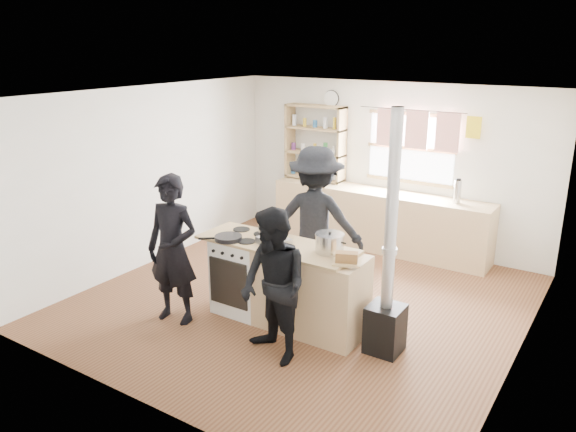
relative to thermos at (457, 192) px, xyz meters
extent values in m
cube|color=brown|center=(-1.16, -2.22, -1.07)|extent=(5.00, 5.00, 0.01)
cube|color=tan|center=(-1.16, 0.00, -0.61)|extent=(3.40, 0.55, 0.90)
cube|color=tan|center=(-2.36, 0.12, -0.13)|extent=(1.00, 0.28, 0.03)
cube|color=tan|center=(-2.36, 0.12, 0.27)|extent=(1.00, 0.28, 0.03)
cube|color=tan|center=(-2.36, 0.12, 0.67)|extent=(1.00, 0.28, 0.03)
cube|color=tan|center=(-2.36, 0.12, 1.02)|extent=(1.00, 0.28, 0.03)
cube|color=tan|center=(-2.84, 0.12, 0.44)|extent=(0.04, 0.28, 1.20)
cube|color=tan|center=(-1.88, 0.12, 0.44)|extent=(0.04, 0.28, 1.20)
cylinder|color=silver|center=(0.00, 0.00, 0.00)|extent=(0.10, 0.10, 0.33)
cube|color=white|center=(-1.61, -2.77, -0.61)|extent=(0.60, 0.60, 0.90)
cube|color=tan|center=(-0.71, -2.77, -0.61)|extent=(1.20, 0.60, 0.90)
cube|color=tan|center=(-1.16, -2.77, -0.15)|extent=(1.84, 0.64, 0.03)
cylinder|color=black|center=(-1.67, -2.98, -0.11)|extent=(0.43, 0.43, 0.05)
cylinder|color=#28561D|center=(-1.67, -2.98, -0.09)|extent=(0.28, 0.28, 0.02)
cube|color=silver|center=(-1.16, -2.83, -0.10)|extent=(0.41, 0.38, 0.08)
cube|color=brown|center=(-1.16, -2.83, -0.07)|extent=(0.35, 0.33, 0.02)
cylinder|color=silver|center=(-1.41, -2.57, -0.05)|extent=(0.23, 0.23, 0.16)
cylinder|color=silver|center=(-1.41, -2.57, 0.03)|extent=(0.24, 0.24, 0.01)
sphere|color=black|center=(-1.41, -2.57, 0.05)|extent=(0.03, 0.03, 0.03)
cylinder|color=#B6B6B9|center=(-0.53, -2.70, -0.04)|extent=(0.30, 0.30, 0.19)
cylinder|color=#B6B6B9|center=(-0.53, -2.70, 0.07)|extent=(0.31, 0.31, 0.01)
sphere|color=black|center=(-0.53, -2.70, 0.08)|extent=(0.03, 0.03, 0.03)
cube|color=tan|center=(-0.23, -2.89, -0.12)|extent=(0.33, 0.29, 0.02)
cube|color=olive|center=(-0.23, -2.89, -0.06)|extent=(0.25, 0.19, 0.10)
cube|color=black|center=(0.16, -2.75, -0.81)|extent=(0.35, 0.35, 0.51)
cylinder|color=#ADADB2|center=(0.16, -2.75, 0.44)|extent=(0.12, 0.12, 1.99)
imported|color=black|center=(-2.13, -3.40, -0.21)|extent=(0.68, 0.50, 1.70)
imported|color=black|center=(-0.72, -3.47, -0.28)|extent=(0.93, 0.83, 1.56)
imported|color=black|center=(-1.20, -1.85, -0.13)|extent=(1.34, 0.98, 1.86)
camera|label=1|loc=(2.11, -7.59, 2.01)|focal=35.00mm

